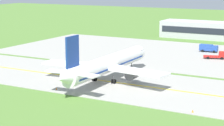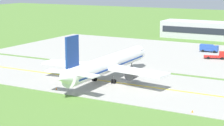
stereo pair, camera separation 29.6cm
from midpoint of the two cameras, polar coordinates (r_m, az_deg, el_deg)
The scene contains 10 objects.
ground_plane at distance 94.57m, azimuth 1.60°, elevation -2.97°, with size 500.00×500.00×0.00m, color #517A33.
taxiway_strip at distance 94.56m, azimuth 1.60°, elevation -2.94°, with size 240.00×28.00×0.10m, color #9E9B93.
apron_pad at distance 129.79m, azimuth 14.01°, elevation 0.73°, with size 140.00×52.00×0.10m, color #9E9B93.
taxiway_centreline at distance 94.54m, azimuth 1.60°, elevation -2.91°, with size 220.00×0.60×0.01m, color yellow.
airplane_lead at distance 96.17m, azimuth -0.79°, elevation -0.19°, with size 32.52×39.51×12.70m.
service_truck_baggage at distance 139.23m, azimuth 13.41°, elevation 2.11°, with size 6.00×2.40×2.60m.
service_truck_fuel at distance 127.75m, azimuth 14.64°, elevation 1.05°, with size 6.72×3.89×2.59m.
traffic_cone_near_edge at distance 90.06m, azimuth -7.95°, elevation -3.63°, with size 0.44×0.44×0.60m, color orange.
traffic_cone_mid_edge at distance 75.74m, azimuth 11.22°, elevation -6.71°, with size 0.44×0.44×0.60m, color orange.
traffic_cone_far_edge at distance 111.78m, azimuth -1.64°, elevation -0.52°, with size 0.44×0.44×0.60m, color orange.
Camera 1 is at (41.05, -81.79, 23.87)m, focal length 64.75 mm.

